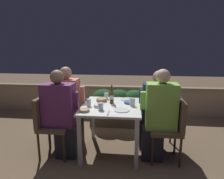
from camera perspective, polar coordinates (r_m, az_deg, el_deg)
ground_plane at (r=3.20m, az=-0.15°, el=-17.09°), size 16.00×16.00×0.00m
parapet_wall at (r=4.70m, az=2.30°, el=-2.90°), size 9.00×0.18×0.66m
dining_table at (r=2.94m, az=-0.16°, el=-6.34°), size 0.84×0.95×0.73m
planter_hedge at (r=3.99m, az=1.93°, el=-4.65°), size 1.12×0.47×0.73m
chair_left_near at (r=3.02m, az=-17.62°, el=-8.35°), size 0.43×0.42×0.87m
person_purple_stripe at (r=2.92m, az=-14.22°, el=-6.87°), size 0.50×0.26×1.26m
chair_left_far at (r=3.32m, az=-15.24°, el=-6.29°), size 0.43×0.42×0.87m
person_coral_top at (r=3.23m, az=-12.12°, el=-4.73°), size 0.47×0.26×1.26m
chair_right_near at (r=2.88m, az=16.90°, el=-9.34°), size 0.43×0.42×0.87m
person_green_blouse at (r=2.81m, az=13.12°, el=-7.26°), size 0.49×0.26×1.28m
chair_right_far at (r=3.18m, az=15.73°, el=-7.18°), size 0.43×0.42×0.87m
person_navy_jumper at (r=3.13m, az=12.25°, el=-5.86°), size 0.52×0.26×1.22m
beer_bottle at (r=2.98m, az=-0.08°, el=-1.99°), size 0.06×0.06×0.28m
plate_0 at (r=3.22m, az=4.41°, el=-2.83°), size 0.23×0.23×0.01m
plate_1 at (r=2.69m, az=2.78°, el=-5.89°), size 0.21×0.21×0.01m
bowl_0 at (r=2.67m, az=-7.91°, el=-5.82°), size 0.14×0.14×0.03m
bowl_1 at (r=3.12m, az=-2.98°, el=-2.87°), size 0.17×0.17×0.05m
bowl_2 at (r=3.01m, az=4.86°, el=-3.59°), size 0.15×0.15×0.04m
bowl_3 at (r=2.83m, az=-4.02°, el=-4.57°), size 0.12×0.12×0.04m
glass_cup_0 at (r=2.89m, az=5.81°, el=-3.54°), size 0.08×0.08×0.11m
glass_cup_1 at (r=3.25m, az=-1.68°, el=-1.82°), size 0.07×0.07×0.10m
glass_cup_2 at (r=2.88m, az=-6.68°, el=-3.72°), size 0.07×0.07×0.10m
glass_cup_3 at (r=2.70m, az=-3.24°, el=-4.84°), size 0.07×0.07×0.10m
fork_0 at (r=2.58m, az=-1.13°, el=-6.72°), size 0.02×0.17×0.01m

